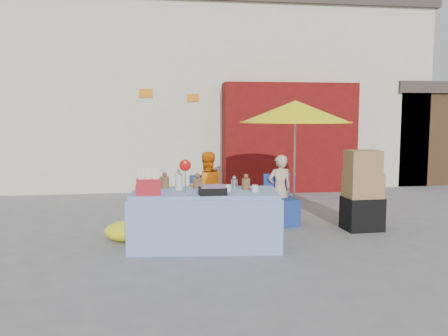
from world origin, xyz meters
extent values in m
plane|color=slate|center=(0.00, 0.00, 0.00)|extent=(80.00, 80.00, 0.00)
cube|color=silver|center=(0.00, 7.00, 2.25)|extent=(12.00, 5.00, 4.50)
cube|color=#3F3833|center=(0.00, 7.00, 4.70)|extent=(12.20, 5.20, 0.40)
cube|color=maroon|center=(2.20, 4.20, 1.30)|extent=(3.20, 0.60, 2.60)
cube|color=#4C331E|center=(6.50, 6.00, 1.20)|extent=(2.60, 3.00, 2.40)
cube|color=#3F3833|center=(6.50, 6.00, 2.55)|extent=(2.80, 3.20, 0.30)
sphere|color=#1E5919|center=(3.80, 10.00, 5.90)|extent=(3.80, 3.80, 3.80)
cube|color=orange|center=(-1.20, 4.48, 2.35)|extent=(0.32, 0.04, 0.20)
cube|color=orange|center=(-0.10, 4.48, 2.25)|extent=(0.28, 0.04, 0.18)
cube|color=#8AA1DD|center=(-0.32, -0.35, 0.40)|extent=(2.10, 1.12, 0.79)
cube|color=#8AA1DD|center=(-0.38, -0.81, 0.37)|extent=(2.05, 0.26, 0.74)
cube|color=#8AA1DD|center=(-0.27, 0.11, 0.37)|extent=(2.05, 0.26, 0.74)
cylinder|color=silver|center=(-1.10, -0.11, 0.89)|extent=(0.13, 0.13, 0.19)
cylinder|color=olive|center=(-0.87, -0.02, 0.88)|extent=(0.14, 0.14, 0.17)
cylinder|color=silver|center=(-0.68, -0.20, 0.91)|extent=(0.12, 0.12, 0.23)
cylinder|color=olive|center=(-0.41, -0.13, 0.87)|extent=(0.15, 0.15, 0.15)
cylinder|color=#B2B2B7|center=(0.12, -0.17, 0.86)|extent=(0.11, 0.11, 0.13)
cylinder|color=olive|center=(0.26, -0.31, 0.87)|extent=(0.13, 0.13, 0.16)
cylinder|color=silver|center=(-0.02, -0.44, 0.84)|extent=(0.09, 0.09, 0.10)
cylinder|color=silver|center=(0.35, -0.53, 0.84)|extent=(0.09, 0.09, 0.10)
sphere|color=brown|center=(-1.20, -0.36, 0.87)|extent=(0.16, 0.16, 0.16)
ellipsoid|color=red|center=(-0.61, -0.48, 1.17)|extent=(0.16, 0.07, 0.16)
cube|color=red|center=(-1.10, -0.58, 0.90)|extent=(0.33, 0.18, 0.21)
cube|color=black|center=(-0.26, -0.68, 0.84)|extent=(0.39, 0.29, 0.10)
cube|color=navy|center=(-0.17, 0.75, 0.23)|extent=(0.56, 0.54, 0.45)
cube|color=navy|center=(-0.21, 0.97, 0.65)|extent=(0.48, 0.13, 0.40)
cube|color=navy|center=(1.08, 0.75, 0.23)|extent=(0.56, 0.54, 0.45)
cube|color=navy|center=(1.04, 0.97, 0.65)|extent=(0.48, 0.13, 0.40)
imported|color=orange|center=(-0.17, 0.90, 0.62)|extent=(0.68, 0.57, 1.24)
imported|color=#D0B193|center=(1.08, 0.90, 0.59)|extent=(0.47, 0.35, 1.17)
cylinder|color=gray|center=(1.38, 1.05, 1.00)|extent=(0.04, 0.04, 2.00)
cone|color=#FFF60D|center=(1.38, 1.05, 1.90)|extent=(1.90, 1.90, 0.38)
cylinder|color=#FFF60D|center=(1.38, 1.05, 1.72)|extent=(1.90, 1.90, 0.02)
cube|color=black|center=(2.28, 0.26, 0.26)|extent=(0.60, 0.50, 0.53)
cube|color=#9C7946|center=(2.28, 0.26, 0.73)|extent=(0.56, 0.44, 0.40)
cube|color=#9C7946|center=(2.26, 0.24, 1.11)|extent=(0.52, 0.40, 0.36)
ellipsoid|color=#F8F81A|center=(-1.43, 0.10, 0.15)|extent=(0.77, 0.69, 0.29)
camera|label=1|loc=(-0.99, -6.84, 1.84)|focal=38.00mm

